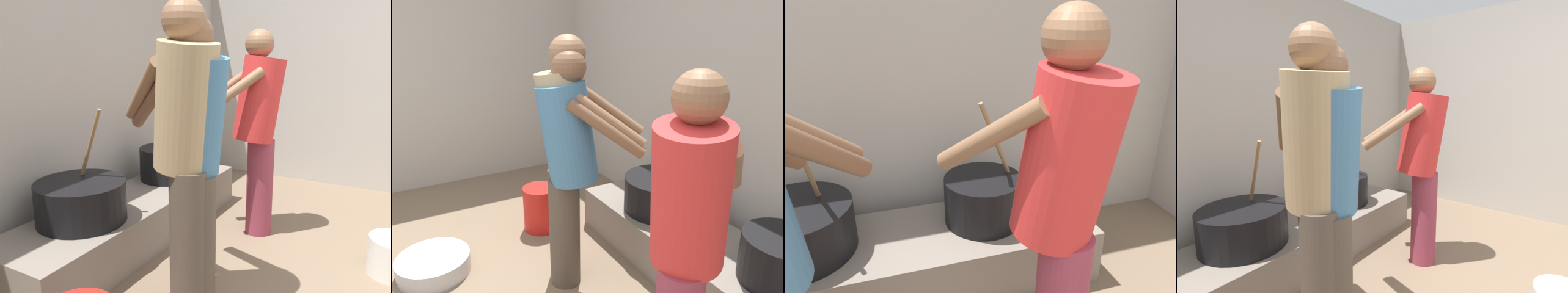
{
  "view_description": "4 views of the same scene",
  "coord_description": "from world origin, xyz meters",
  "views": [
    {
      "loc": [
        -1.9,
        0.2,
        1.36
      ],
      "look_at": [
        0.29,
        1.43,
        0.77
      ],
      "focal_mm": 36.33,
      "sensor_mm": 36.0,
      "label": 1
    },
    {
      "loc": [
        1.79,
        0.2,
        1.68
      ],
      "look_at": [
        -0.07,
        1.25,
        0.98
      ],
      "focal_mm": 34.78,
      "sensor_mm": 36.0,
      "label": 2
    },
    {
      "loc": [
        0.22,
        0.2,
        1.53
      ],
      "look_at": [
        0.55,
        1.29,
        1.08
      ],
      "focal_mm": 33.86,
      "sensor_mm": 36.0,
      "label": 3
    },
    {
      "loc": [
        -1.1,
        0.2,
        1.28
      ],
      "look_at": [
        0.4,
        1.35,
        0.98
      ],
      "focal_mm": 25.93,
      "sensor_mm": 36.0,
      "label": 4
    }
  ],
  "objects": [
    {
      "name": "cook_in_red_shirt",
      "position": [
        0.83,
        1.2,
        0.87
      ],
      "size": [
        0.64,
        0.71,
        1.53
      ],
      "color": "#8C3347",
      "rests_on": "ground_plane"
    },
    {
      "name": "cooking_pot_secondary",
      "position": [
        -0.21,
        1.97,
        0.46
      ],
      "size": [
        0.56,
        0.56,
        0.71
      ],
      "color": "black",
      "rests_on": "hearth_ledge"
    },
    {
      "name": "block_enclosure_rear",
      "position": [
        0.0,
        2.46,
        1.17
      ],
      "size": [
        5.09,
        0.2,
        2.33
      ],
      "primitive_type": "cube",
      "color": "#ADA8A0",
      "rests_on": "ground_plane"
    },
    {
      "name": "hearth_ledge",
      "position": [
        0.29,
        1.94,
        0.16
      ],
      "size": [
        2.19,
        0.6,
        0.33
      ],
      "primitive_type": "cube",
      "color": "slate",
      "rests_on": "ground_plane"
    },
    {
      "name": "cook_in_blue_shirt",
      "position": [
        -0.17,
        1.18,
        0.88
      ],
      "size": [
        0.61,
        0.72,
        1.55
      ],
      "color": "#4C4238",
      "rests_on": "ground_plane"
    },
    {
      "name": "metal_mixing_bowl",
      "position": [
        -0.73,
        0.38,
        0.06
      ],
      "size": [
        0.5,
        0.5,
        0.13
      ],
      "primitive_type": "cylinder",
      "color": "#B7B7BC",
      "rests_on": "ground_plane"
    },
    {
      "name": "cooking_pot_main",
      "position": [
        0.78,
        1.98,
        0.47
      ],
      "size": [
        0.45,
        0.45,
        0.72
      ],
      "color": "black",
      "rests_on": "hearth_ledge"
    },
    {
      "name": "bucket_red_plastic",
      "position": [
        -0.92,
        1.28,
        0.19
      ],
      "size": [
        0.29,
        0.29,
        0.38
      ],
      "primitive_type": "cylinder",
      "color": "red",
      "rests_on": "ground_plane"
    },
    {
      "name": "cook_in_tan_shirt",
      "position": [
        -0.23,
        1.2,
        0.93
      ],
      "size": [
        0.64,
        0.73,
        1.63
      ],
      "color": "#4C4238",
      "rests_on": "ground_plane"
    }
  ]
}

